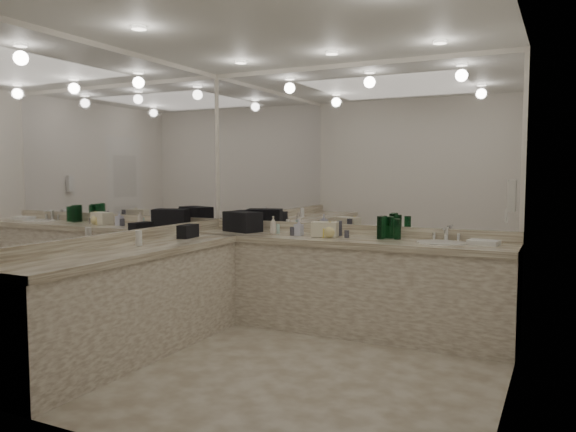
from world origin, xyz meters
The scene contains 37 objects.
floor centered at (0.00, 0.00, 0.00)m, with size 3.20×3.20×0.00m, color beige.
ceiling centered at (0.00, 0.00, 2.60)m, with size 3.20×3.20×0.00m, color white.
wall_back centered at (0.00, 1.50, 1.30)m, with size 3.20×0.02×2.60m, color white.
wall_left centered at (-1.60, 0.00, 1.30)m, with size 0.02×3.00×2.60m, color white.
wall_right centered at (1.60, 0.00, 1.30)m, with size 0.02×3.00×2.60m, color white.
vanity_back_base centered at (0.00, 1.20, 0.42)m, with size 3.20×0.60×0.84m, color silver.
vanity_back_top centered at (0.00, 1.19, 0.87)m, with size 3.20×0.64×0.06m, color beige.
vanity_left_base centered at (-1.30, -0.30, 0.42)m, with size 0.60×2.40×0.84m, color silver.
vanity_left_top centered at (-1.29, -0.30, 0.87)m, with size 0.64×2.42×0.06m, color beige.
backsplash_back centered at (0.00, 1.48, 0.95)m, with size 3.20×0.04×0.10m, color beige.
backsplash_left centered at (-1.58, 0.00, 0.95)m, with size 0.04×3.00×0.10m, color beige.
mirror_back centered at (0.00, 1.49, 1.77)m, with size 3.12×0.01×1.55m, color white.
mirror_left centered at (-1.59, 0.00, 1.77)m, with size 0.01×2.92×1.55m, color white.
sink centered at (0.95, 1.20, 0.90)m, with size 0.44×0.44×0.03m, color white.
faucet centered at (0.95, 1.41, 0.97)m, with size 0.24×0.16×0.14m, color silver.
wall_phone centered at (1.56, 0.70, 1.35)m, with size 0.06×0.10×0.24m, color white.
door centered at (1.59, -0.50, 1.05)m, with size 0.02×0.82×2.10m, color white.
black_toiletry_bag centered at (-1.12, 1.25, 1.01)m, with size 0.38×0.24×0.22m, color black.
black_bag_spill centered at (-1.30, 0.54, 0.96)m, with size 0.11×0.24×0.13m, color black.
cream_cosmetic_case centered at (-0.15, 1.17, 0.97)m, with size 0.25×0.15×0.14m, color beige.
hand_towel centered at (1.30, 1.25, 0.92)m, with size 0.25×0.17×0.04m, color white.
lotion_left centered at (-1.30, -0.15, 0.96)m, with size 0.06×0.06×0.13m, color white.
soap_bottle_a centered at (-0.72, 1.19, 0.99)m, with size 0.07×0.07×0.18m, color white.
soap_bottle_b centered at (-0.43, 1.17, 0.98)m, with size 0.07×0.08×0.17m, color silver.
soap_bottle_c centered at (-0.09, 1.14, 0.98)m, with size 0.12×0.12×0.16m, color #DDCC81.
green_bottle_0 centered at (0.38, 1.33, 1.01)m, with size 0.06×0.06×0.21m, color #0F4821.
green_bottle_1 centered at (0.52, 1.30, 1.00)m, with size 0.06×0.06×0.19m, color #0F4821.
green_bottle_2 centered at (0.44, 1.35, 1.00)m, with size 0.07×0.07×0.20m, color #0F4821.
green_bottle_3 centered at (0.38, 1.25, 1.01)m, with size 0.07×0.07×0.21m, color #0F4821.
amenity_bottle_0 centered at (-0.07, 1.34, 0.97)m, with size 0.05×0.05×0.15m, color #3F3F4C.
amenity_bottle_1 centered at (-0.97, 1.26, 0.95)m, with size 0.07×0.07×0.11m, color #F2D84C.
amenity_bottle_2 centered at (-1.20, 1.26, 0.95)m, with size 0.04×0.04×0.09m, color #F2D84C.
amenity_bottle_3 centered at (-0.14, 1.13, 0.94)m, with size 0.06×0.06×0.09m, color #F2D84C.
amenity_bottle_4 centered at (-0.71, 1.25, 0.95)m, with size 0.04×0.04×0.10m, color silver.
amenity_bottle_5 centered at (0.06, 1.21, 0.93)m, with size 0.05×0.05×0.07m, color #3F3F4C.
amenity_bottle_6 centered at (-0.49, 1.15, 0.94)m, with size 0.06×0.06×0.08m, color #3F3F4C.
amenity_bottle_7 centered at (-0.80, 1.31, 0.96)m, with size 0.04×0.04×0.11m, color white.
Camera 1 is at (1.91, -3.80, 1.53)m, focal length 35.00 mm.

